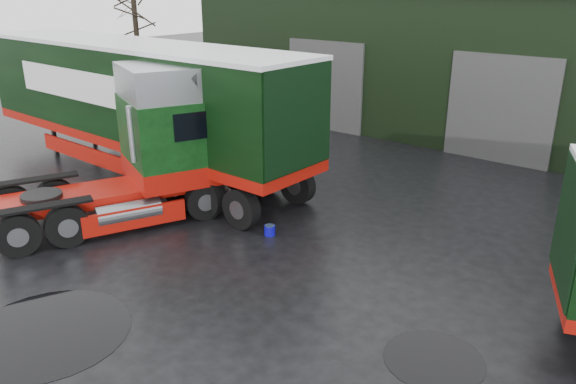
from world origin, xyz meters
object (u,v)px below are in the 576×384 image
(hero_tractor, at_px, (102,148))
(tree_left, at_px, (136,26))
(trailer_left, at_px, (136,108))
(warehouse, at_px, (552,61))
(tree_back_a, at_px, (470,10))
(wash_bucket, at_px, (270,230))

(hero_tractor, distance_m, tree_left, 16.59)
(hero_tractor, relative_size, trailer_left, 0.47)
(warehouse, bearing_deg, hero_tractor, -109.16)
(trailer_left, bearing_deg, tree_back_a, -2.39)
(wash_bucket, bearing_deg, trailer_left, 170.34)
(hero_tractor, height_order, wash_bucket, hero_tractor)
(wash_bucket, bearing_deg, hero_tractor, -152.99)
(trailer_left, distance_m, wash_bucket, 7.62)
(warehouse, height_order, tree_left, tree_left)
(hero_tractor, xyz_separation_m, tree_back_a, (-1.50, 28.71, 2.56))
(wash_bucket, distance_m, tree_left, 19.22)
(hero_tractor, height_order, tree_left, tree_left)
(warehouse, distance_m, hero_tractor, 19.83)
(trailer_left, bearing_deg, tree_left, 53.33)
(warehouse, xyz_separation_m, trailer_left, (-9.50, -15.34, -0.85))
(warehouse, distance_m, wash_bucket, 16.99)
(hero_tractor, relative_size, tree_left, 0.83)
(wash_bucket, height_order, tree_back_a, tree_back_a)
(trailer_left, distance_m, tree_back_a, 25.50)
(trailer_left, xyz_separation_m, wash_bucket, (7.21, -1.23, -2.17))
(warehouse, bearing_deg, wash_bucket, -97.89)
(warehouse, xyz_separation_m, wash_bucket, (-2.29, -16.56, -3.02))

